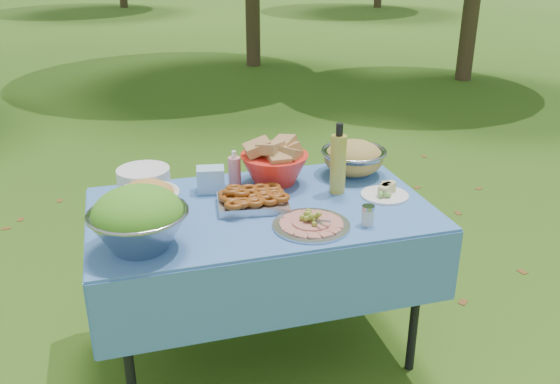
% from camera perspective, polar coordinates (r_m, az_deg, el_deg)
% --- Properties ---
extents(ground, '(80.00, 80.00, 0.00)m').
position_cam_1_polar(ground, '(2.98, -1.68, -14.86)').
color(ground, '#18370A').
rests_on(ground, ground).
extents(picnic_table, '(1.46, 0.86, 0.76)m').
position_cam_1_polar(picnic_table, '(2.76, -1.77, -8.63)').
color(picnic_table, '#78C2E8').
rests_on(picnic_table, ground).
extents(salad_bowl, '(0.39, 0.39, 0.24)m').
position_cam_1_polar(salad_bowl, '(2.25, -13.48, -2.53)').
color(salad_bowl, '#9C9DA4').
rests_on(salad_bowl, picnic_table).
extents(pasta_bowl_white, '(0.33, 0.33, 0.15)m').
position_cam_1_polar(pasta_bowl_white, '(2.54, -12.68, -0.58)').
color(pasta_bowl_white, white).
rests_on(pasta_bowl_white, picnic_table).
extents(plate_stack, '(0.26, 0.26, 0.12)m').
position_cam_1_polar(plate_stack, '(2.77, -12.96, 1.07)').
color(plate_stack, white).
rests_on(plate_stack, picnic_table).
extents(wipes_box, '(0.14, 0.11, 0.11)m').
position_cam_1_polar(wipes_box, '(2.74, -6.69, 1.21)').
color(wipes_box, '#A3D2F7').
rests_on(wipes_box, picnic_table).
extents(sanitizer_bottle, '(0.08, 0.08, 0.17)m').
position_cam_1_polar(sanitizer_bottle, '(2.79, -4.41, 2.31)').
color(sanitizer_bottle, pink).
rests_on(sanitizer_bottle, picnic_table).
extents(bread_bowl, '(0.40, 0.40, 0.22)m').
position_cam_1_polar(bread_bowl, '(2.80, -0.54, 3.00)').
color(bread_bowl, red).
rests_on(bread_bowl, picnic_table).
extents(pasta_bowl_steel, '(0.41, 0.41, 0.17)m').
position_cam_1_polar(pasta_bowl_steel, '(2.94, 7.10, 3.33)').
color(pasta_bowl_steel, '#9C9DA4').
rests_on(pasta_bowl_steel, picnic_table).
extents(fried_tray, '(0.33, 0.25, 0.07)m').
position_cam_1_polar(fried_tray, '(2.57, -2.66, -0.71)').
color(fried_tray, silver).
rests_on(fried_tray, picnic_table).
extents(charcuterie_platter, '(0.38, 0.38, 0.07)m').
position_cam_1_polar(charcuterie_platter, '(2.39, 3.04, -2.56)').
color(charcuterie_platter, '#B6B9BD').
rests_on(charcuterie_platter, picnic_table).
extents(oil_bottle, '(0.08, 0.08, 0.33)m').
position_cam_1_polar(oil_bottle, '(2.68, 5.63, 3.23)').
color(oil_bottle, gold).
rests_on(oil_bottle, picnic_table).
extents(cheese_plate, '(0.26, 0.26, 0.06)m').
position_cam_1_polar(cheese_plate, '(2.72, 10.07, 0.18)').
color(cheese_plate, white).
rests_on(cheese_plate, picnic_table).
extents(shaker, '(0.05, 0.05, 0.08)m').
position_cam_1_polar(shaker, '(2.43, 8.46, -2.23)').
color(shaker, silver).
rests_on(shaker, picnic_table).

